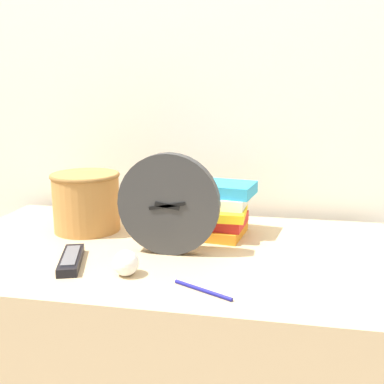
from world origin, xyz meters
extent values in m
cube|color=silver|center=(0.00, 0.74, 1.20)|extent=(6.00, 0.04, 2.40)
cube|color=tan|center=(0.00, 0.34, 0.36)|extent=(1.19, 0.67, 0.72)
cylinder|color=#333333|center=(0.01, 0.30, 0.85)|extent=(0.25, 0.03, 0.25)
cylinder|color=white|center=(0.01, 0.29, 0.85)|extent=(0.22, 0.01, 0.22)
cube|color=black|center=(0.01, 0.28, 0.85)|extent=(0.06, 0.01, 0.02)
cube|color=black|center=(0.01, 0.28, 0.85)|extent=(0.09, 0.01, 0.02)
cylinder|color=black|center=(0.01, 0.28, 0.85)|extent=(0.01, 0.00, 0.01)
cube|color=orange|center=(0.09, 0.47, 0.74)|extent=(0.20, 0.18, 0.03)
cube|color=red|center=(0.10, 0.47, 0.76)|extent=(0.19, 0.16, 0.03)
cube|color=yellow|center=(0.10, 0.46, 0.79)|extent=(0.17, 0.17, 0.02)
cube|color=white|center=(0.10, 0.49, 0.82)|extent=(0.19, 0.16, 0.03)
cube|color=#2D9ED1|center=(0.11, 0.49, 0.85)|extent=(0.21, 0.16, 0.03)
cylinder|color=#B27A3D|center=(-0.27, 0.44, 0.80)|extent=(0.19, 0.19, 0.17)
torus|color=olive|center=(-0.27, 0.44, 0.88)|extent=(0.20, 0.20, 0.01)
cube|color=black|center=(-0.20, 0.18, 0.73)|extent=(0.10, 0.17, 0.02)
cube|color=#59595E|center=(-0.20, 0.18, 0.74)|extent=(0.07, 0.13, 0.00)
sphere|color=white|center=(-0.05, 0.15, 0.75)|extent=(0.06, 0.06, 0.06)
cylinder|color=navy|center=(0.13, 0.10, 0.72)|extent=(0.13, 0.07, 0.01)
camera|label=1|loc=(0.27, -0.73, 1.12)|focal=42.00mm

